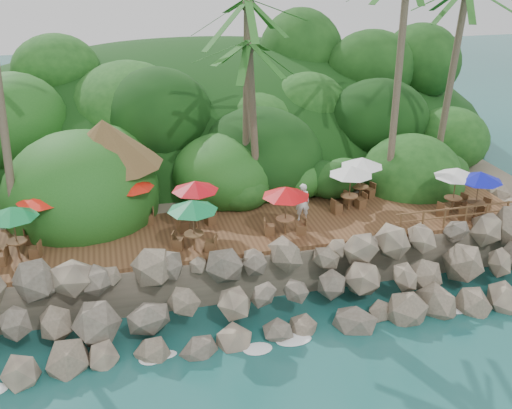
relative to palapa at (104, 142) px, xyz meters
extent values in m
plane|color=#19514F|center=(6.49, -9.56, -5.79)|extent=(140.00, 140.00, 0.00)
cube|color=gray|center=(6.49, 6.44, -4.74)|extent=(32.00, 25.20, 2.10)
ellipsoid|color=#143811|center=(6.49, 13.94, -5.79)|extent=(44.80, 28.00, 15.40)
cube|color=brown|center=(6.49, -3.56, -3.59)|extent=(26.00, 5.00, 0.20)
ellipsoid|color=white|center=(-2.51, -9.26, -5.76)|extent=(1.20, 0.80, 0.06)
ellipsoid|color=white|center=(0.49, -9.26, -5.76)|extent=(1.20, 0.80, 0.06)
ellipsoid|color=white|center=(3.49, -9.26, -5.76)|extent=(1.20, 0.80, 0.06)
ellipsoid|color=white|center=(6.49, -9.26, -5.76)|extent=(1.20, 0.80, 0.06)
ellipsoid|color=white|center=(9.49, -9.26, -5.76)|extent=(1.20, 0.80, 0.06)
ellipsoid|color=white|center=(12.49, -9.26, -5.76)|extent=(1.20, 0.80, 0.06)
ellipsoid|color=white|center=(15.49, -9.26, -5.76)|extent=(1.20, 0.80, 0.06)
cylinder|color=brown|center=(-4.12, -0.90, 2.30)|extent=(0.53, 2.74, 11.41)
cylinder|color=brown|center=(6.84, -0.35, 1.39)|extent=(0.52, 0.80, 9.76)
ellipsoid|color=#23601E|center=(6.84, -0.35, 6.26)|extent=(6.00, 6.00, 2.40)
cylinder|color=brown|center=(6.99, -1.11, 0.55)|extent=(1.10, 1.08, 8.07)
ellipsoid|color=#23601E|center=(6.99, -1.11, 4.59)|extent=(6.00, 6.00, 2.40)
cylinder|color=brown|center=(14.41, -0.98, 2.14)|extent=(1.08, 1.70, 11.22)
cylinder|color=brown|center=(17.72, -0.38, 1.59)|extent=(0.55, 1.03, 10.17)
cylinder|color=brown|center=(-1.40, -1.40, -2.29)|extent=(0.16, 0.16, 2.40)
cylinder|color=brown|center=(1.40, -1.40, -2.29)|extent=(0.16, 0.16, 2.40)
cylinder|color=brown|center=(-1.40, 1.40, -2.29)|extent=(0.16, 0.16, 2.40)
cylinder|color=brown|center=(1.40, 1.40, -2.29)|extent=(0.16, 0.16, 2.40)
cone|color=brown|center=(0.00, 0.00, 0.01)|extent=(5.40, 5.40, 2.20)
cylinder|color=brown|center=(16.16, -4.44, -3.11)|extent=(0.08, 0.08, 0.76)
cylinder|color=brown|center=(16.16, -4.44, -2.72)|extent=(0.86, 0.86, 0.05)
cylinder|color=brown|center=(16.16, -4.44, -2.36)|extent=(0.05, 0.05, 2.25)
cone|color=silver|center=(16.16, -4.44, -1.39)|extent=(2.15, 2.15, 0.46)
cube|color=brown|center=(15.50, -4.72, -3.26)|extent=(0.56, 0.56, 0.47)
cube|color=brown|center=(16.82, -4.16, -3.26)|extent=(0.56, 0.56, 0.47)
cylinder|color=brown|center=(11.37, -2.95, -3.11)|extent=(0.08, 0.08, 0.76)
cylinder|color=brown|center=(11.37, -2.95, -2.72)|extent=(0.86, 0.86, 0.05)
cylinder|color=brown|center=(11.37, -2.95, -2.36)|extent=(0.05, 0.05, 2.25)
cone|color=white|center=(11.37, -2.95, -1.39)|extent=(2.15, 2.15, 0.46)
cube|color=brown|center=(10.67, -3.12, -3.26)|extent=(0.52, 0.52, 0.47)
cube|color=brown|center=(12.06, -2.78, -3.26)|extent=(0.52, 0.52, 0.47)
cylinder|color=brown|center=(-2.89, -2.61, -3.11)|extent=(0.08, 0.08, 0.76)
cylinder|color=brown|center=(-2.89, -2.61, -2.72)|extent=(0.86, 0.86, 0.05)
cylinder|color=brown|center=(-2.89, -2.61, -2.36)|extent=(0.05, 0.05, 2.25)
cone|color=red|center=(-2.89, -2.61, -1.39)|extent=(2.15, 2.15, 0.46)
cube|color=brown|center=(-3.59, -2.75, -3.26)|extent=(0.50, 0.50, 0.47)
cube|color=brown|center=(-2.18, -2.48, -3.26)|extent=(0.50, 0.50, 0.47)
cylinder|color=brown|center=(3.34, -5.16, -3.11)|extent=(0.08, 0.08, 0.76)
cylinder|color=brown|center=(3.34, -5.16, -2.72)|extent=(0.86, 0.86, 0.05)
cylinder|color=brown|center=(3.34, -5.16, -2.36)|extent=(0.05, 0.05, 2.25)
cone|color=#0D753C|center=(3.34, -5.16, -1.39)|extent=(2.15, 2.15, 0.46)
cube|color=brown|center=(2.68, -4.88, -3.26)|extent=(0.56, 0.56, 0.47)
cube|color=brown|center=(4.00, -5.44, -3.26)|extent=(0.56, 0.56, 0.47)
cylinder|color=brown|center=(0.97, -1.96, -3.11)|extent=(0.08, 0.08, 0.76)
cylinder|color=brown|center=(0.97, -1.96, -2.72)|extent=(0.86, 0.86, 0.05)
cylinder|color=brown|center=(0.97, -1.96, -2.36)|extent=(0.05, 0.05, 2.25)
cone|color=red|center=(0.97, -1.96, -1.39)|extent=(2.15, 2.15, 0.46)
cube|color=brown|center=(0.25, -1.91, -3.26)|extent=(0.46, 0.46, 0.47)
cube|color=brown|center=(1.68, -2.01, -3.26)|extent=(0.46, 0.46, 0.47)
cube|color=brown|center=(-4.60, -4.50, -3.26)|extent=(0.46, 0.46, 0.47)
cylinder|color=brown|center=(7.57, -4.70, -3.11)|extent=(0.08, 0.08, 0.76)
cylinder|color=brown|center=(7.57, -4.70, -2.72)|extent=(0.86, 0.86, 0.05)
cylinder|color=brown|center=(7.57, -4.70, -2.36)|extent=(0.05, 0.05, 2.25)
cone|color=red|center=(7.57, -4.70, -1.39)|extent=(2.15, 2.15, 0.46)
cube|color=brown|center=(6.86, -4.55, -3.26)|extent=(0.51, 0.51, 0.47)
cube|color=brown|center=(8.27, -4.84, -3.26)|extent=(0.51, 0.51, 0.47)
cylinder|color=brown|center=(-3.94, -4.00, -3.11)|extent=(0.08, 0.08, 0.76)
cylinder|color=brown|center=(-3.94, -4.00, -2.72)|extent=(0.86, 0.86, 0.05)
cylinder|color=brown|center=(-3.94, -4.00, -2.36)|extent=(0.05, 0.05, 2.25)
cone|color=#0D7536|center=(-3.94, -4.00, -1.39)|extent=(2.15, 2.15, 0.46)
cube|color=brown|center=(-4.62, -3.81, -3.26)|extent=(0.53, 0.53, 0.47)
cube|color=brown|center=(-3.25, -4.20, -3.26)|extent=(0.53, 0.53, 0.47)
cylinder|color=brown|center=(12.37, -1.96, -3.11)|extent=(0.08, 0.08, 0.76)
cylinder|color=brown|center=(12.37, -1.96, -2.72)|extent=(0.86, 0.86, 0.05)
cylinder|color=brown|center=(12.37, -1.96, -2.36)|extent=(0.05, 0.05, 2.25)
cone|color=white|center=(12.37, -1.96, -1.39)|extent=(2.15, 2.15, 0.46)
cube|color=brown|center=(11.70, -2.23, -3.26)|extent=(0.56, 0.56, 0.47)
cube|color=brown|center=(13.03, -1.69, -3.26)|extent=(0.56, 0.56, 0.47)
cylinder|color=brown|center=(3.78, -3.03, -3.11)|extent=(0.08, 0.08, 0.76)
cylinder|color=brown|center=(3.78, -3.03, -2.72)|extent=(0.86, 0.86, 0.05)
cylinder|color=brown|center=(3.78, -3.03, -2.36)|extent=(0.05, 0.05, 2.25)
cone|color=red|center=(3.78, -3.03, -1.39)|extent=(2.15, 2.15, 0.46)
cube|color=brown|center=(3.11, -3.27, -3.26)|extent=(0.55, 0.55, 0.47)
cube|color=brown|center=(4.46, -2.79, -3.26)|extent=(0.55, 0.55, 0.47)
cylinder|color=brown|center=(16.95, -5.16, -3.11)|extent=(0.08, 0.08, 0.76)
cylinder|color=brown|center=(16.95, -5.16, -2.72)|extent=(0.86, 0.86, 0.05)
cylinder|color=brown|center=(16.95, -5.16, -2.36)|extent=(0.05, 0.05, 2.25)
cone|color=#0C11A5|center=(16.95, -5.16, -1.39)|extent=(2.15, 2.15, 0.46)
cube|color=brown|center=(16.28, -5.42, -3.26)|extent=(0.56, 0.56, 0.47)
cube|color=brown|center=(17.62, -4.90, -3.26)|extent=(0.56, 0.56, 0.47)
cylinder|color=brown|center=(12.67, -5.91, -2.99)|extent=(0.10, 0.10, 1.00)
cylinder|color=brown|center=(13.77, -5.91, -2.99)|extent=(0.10, 0.10, 1.00)
cylinder|color=brown|center=(14.87, -5.91, -2.99)|extent=(0.10, 0.10, 1.00)
cylinder|color=brown|center=(15.97, -5.91, -2.99)|extent=(0.10, 0.10, 1.00)
cylinder|color=brown|center=(17.07, -5.91, -2.99)|extent=(0.10, 0.10, 1.00)
cylinder|color=brown|center=(18.17, -5.91, -2.99)|extent=(0.10, 0.10, 1.00)
cube|color=brown|center=(15.97, -5.91, -2.54)|extent=(7.20, 0.06, 0.06)
cube|color=brown|center=(15.97, -5.91, -2.94)|extent=(7.20, 0.06, 0.06)
imported|color=white|center=(8.77, -3.49, -2.55)|extent=(0.74, 0.53, 1.88)
camera|label=1|loc=(0.24, -28.10, 8.89)|focal=42.29mm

